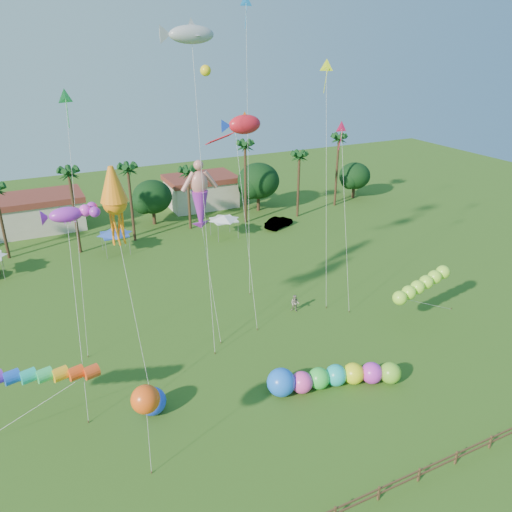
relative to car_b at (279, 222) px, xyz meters
name	(u,v)px	position (x,y,z in m)	size (l,w,h in m)	color
ground	(321,432)	(-16.22, -35.98, -0.74)	(160.00, 160.00, 0.00)	#285116
tree_line	(172,195)	(-12.65, 8.02, 3.53)	(69.46, 8.91, 11.00)	#3A2819
buildings_row	(117,205)	(-19.31, 14.02, 1.26)	(35.00, 7.00, 4.00)	beige
tent_row	(115,233)	(-22.22, 0.35, 2.01)	(31.00, 4.00, 0.60)	white
fence	(379,492)	(-16.22, -41.98, -0.13)	(36.12, 0.12, 1.00)	brown
car_b	(279,222)	(0.00, 0.00, 0.00)	(1.57, 4.50, 1.48)	#4C4C54
spectator_b	(295,303)	(-9.69, -21.19, 0.12)	(0.84, 0.65, 1.72)	gray
caterpillar_inflatable	(329,377)	(-13.14, -32.28, 0.15)	(10.34, 4.56, 2.13)	#FF43B2
blue_ball	(152,401)	(-25.90, -29.16, 0.26)	(2.00, 2.00, 2.00)	#1C45FF
rainbow_tube	(65,379)	(-31.11, -27.33, 2.68)	(9.22, 1.31, 3.89)	#E74819
green_worm	(400,298)	(-3.03, -28.03, 2.47)	(10.82, 1.48, 3.98)	#A5FA37
orange_ball_kite	(145,399)	(-27.21, -33.89, 4.43)	(2.24, 2.24, 6.03)	#FF5514
merman_kite	(200,200)	(-18.15, -19.22, 11.14)	(2.58, 4.96, 14.72)	tan
fish_kite	(245,125)	(-12.82, -16.77, 16.61)	(4.68, 7.03, 18.30)	red
shark_kite	(192,35)	(-17.81, -18.09, 23.81)	(4.84, 7.31, 25.43)	#9BA0A9
squid_kite	(115,203)	(-25.85, -23.41, 13.12)	(2.33, 5.31, 16.56)	orange
lobster_kite	(66,215)	(-29.15, -23.84, 12.88)	(3.80, 5.51, 14.36)	purple
delta_kite_red	(341,131)	(-4.86, -20.13, 15.97)	(1.25, 3.85, 17.59)	#E11951
delta_kite_yellow	(326,71)	(-5.95, -18.85, 20.96)	(1.33, 3.69, 22.70)	#C9E817
delta_kite_green	(66,102)	(-27.45, -17.15, 19.30)	(2.26, 3.55, 20.99)	green
delta_kite_blue	(246,7)	(-10.42, -12.06, 26.09)	(2.46, 4.40, 27.98)	#1880DF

